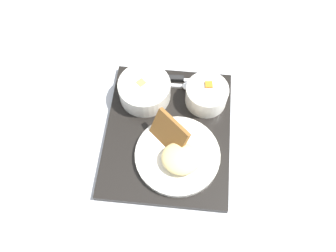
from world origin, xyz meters
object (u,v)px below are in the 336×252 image
at_px(bowl_salad, 207,94).
at_px(plate_main, 177,154).
at_px(spoon, 179,86).
at_px(knife, 176,79).
at_px(bowl_soup, 145,89).

distance_m(bowl_salad, plate_main, 0.18).
relative_size(plate_main, spoon, 1.30).
bearing_deg(knife, spoon, -70.57).
bearing_deg(knife, plate_main, -87.39).
xyz_separation_m(bowl_soup, knife, (-0.05, 0.09, -0.03)).
bearing_deg(knife, bowl_soup, -146.36).
height_order(bowl_salad, spoon, bowl_salad).
relative_size(bowl_salad, spoon, 0.69).
relative_size(bowl_salad, knife, 0.64).
distance_m(bowl_soup, knife, 0.10).
bearing_deg(bowl_salad, spoon, -121.01).
bearing_deg(spoon, bowl_soup, -158.79).
distance_m(plate_main, knife, 0.23).
height_order(bowl_salad, bowl_soup, bowl_salad).
xyz_separation_m(bowl_salad, plate_main, (0.17, -0.08, -0.02)).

